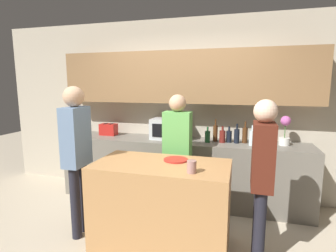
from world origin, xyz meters
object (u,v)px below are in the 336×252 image
Objects in this scene: microwave at (169,129)px; bottle_6 at (252,138)px; bottle_1 at (215,133)px; plate_on_island at (176,160)px; potted_plant at (285,131)px; bottle_0 at (207,136)px; bottle_4 at (237,136)px; bottle_3 at (229,136)px; toaster at (109,129)px; person_right at (177,147)px; bottle_7 at (259,137)px; person_center at (77,149)px; bottle_5 at (245,135)px; person_left at (262,170)px; cup_0 at (192,167)px; bottle_2 at (222,136)px.

bottle_6 is (1.18, -0.13, -0.05)m from microwave.
bottle_1 is 1.14m from plate_on_island.
bottle_0 is (-1.01, -0.11, -0.11)m from potted_plant.
bottle_4 is (-0.62, -0.05, -0.09)m from potted_plant.
bottle_3 is at bearing 165.85° from bottle_4.
bottle_6 is at bearing -18.92° from bottle_3.
person_right reaches higher than toaster.
bottle_4 is 0.17× the size of person_right.
bottle_3 is at bearing -134.04° from person_right.
bottle_7 is 1.41m from plate_on_island.
person_center reaches higher than bottle_3.
toaster is 2.10m from bottle_5.
potted_plant reaches higher than bottle_4.
potted_plant is 0.92m from bottle_1.
microwave is 1.02m from toaster.
bottle_0 is 0.13× the size of person_center.
bottle_1 is at bearing -0.38° from toaster.
plate_on_island is (-0.90, -1.08, -0.09)m from bottle_7.
bottle_7 is 1.17m from person_right.
plate_on_island is at bearing -129.64° from bottle_6.
person_left is 1.00× the size of person_right.
person_center reaches higher than bottle_0.
potted_plant is 1.76m from cup_0.
bottle_7 is 2.36m from person_center.
bottle_3 is 0.75× the size of bottle_5.
person_center is at bearing -151.15° from potted_plant.
bottle_6 is 1.05× the size of plate_on_island.
cup_0 is 0.07× the size of person_right.
bottle_1 is 0.41m from bottle_5.
bottle_2 is at bearing -175.45° from potted_plant.
bottle_3 is 0.88× the size of bottle_7.
bottle_0 is at bearing -167.83° from bottle_2.
potted_plant is at bearing 55.65° from cup_0.
toaster is 0.96× the size of bottle_4.
bottle_1 is at bearing 74.29° from plate_on_island.
bottle_7 is 0.99× the size of plate_on_island.
bottle_4 is 0.91m from person_right.
microwave is 0.30× the size of person_center.
bottle_5 is at bearing 56.98° from plate_on_island.
toaster is at bearing -168.81° from person_center.
person_center is (-2.00, -1.25, 0.00)m from bottle_7.
plate_on_island is (-0.81, -0.97, -0.09)m from bottle_6.
bottle_1 reaches higher than bottle_0.
bottle_7 is (1.28, -0.02, -0.05)m from microwave.
person_left reaches higher than bottle_0.
bottle_1 is at bearing -122.78° from person_right.
person_left reaches higher than bottle_5.
toaster is at bearing 179.91° from microwave.
person_left reaches higher than potted_plant.
bottle_4 is at bearing -175.43° from potted_plant.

